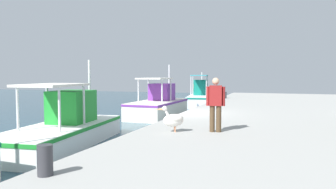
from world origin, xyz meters
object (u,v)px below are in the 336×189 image
Objects in this scene: fisherman_standing at (216,102)px; mooring_bollard_nearest at (45,160)px; pelican at (173,119)px; fishing_boat_third at (158,105)px; fishing_boat_second at (64,128)px; mooring_bollard_second at (225,95)px; fishing_boat_fourth at (200,97)px.

fisherman_standing is 5.63m from mooring_bollard_nearest.
fishing_boat_third is at bearing 23.88° from pelican.
fishing_boat_second reaches higher than mooring_bollard_nearest.
mooring_bollard_second is (14.42, 2.01, -0.67)m from fisherman_standing.
mooring_bollard_second is at bearing 0.00° from mooring_bollard_nearest.
mooring_bollard_second is at bearing 3.02° from pelican.
fishing_boat_second is at bearing 166.57° from mooring_bollard_second.
fishing_boat_third is 0.93× the size of fishing_boat_fourth.
fishing_boat_fourth is 6.42× the size of pelican.
fishing_boat_fourth is 16.70m from fisherman_standing.
mooring_bollard_second is at bearing -27.70° from fishing_boat_third.
fishing_boat_second reaches higher than pelican.
mooring_bollard_second is (-1.67, -2.37, 0.34)m from fishing_boat_fourth.
mooring_bollard_nearest is at bearing -180.00° from mooring_bollard_second.
fisherman_standing is 14.57m from mooring_bollard_second.
fishing_boat_second is 6.79× the size of pelican.
fishing_boat_third is 9.72m from pelican.
pelican is at bearing -9.34° from mooring_bollard_nearest.
mooring_bollard_nearest is at bearing -145.00° from fishing_boat_second.
fishing_boat_third is at bearing 31.48° from fisherman_standing.
fisherman_standing is at bearing -172.07° from mooring_bollard_second.
pelican is at bearing -176.98° from mooring_bollard_second.
fisherman_standing is (0.46, -1.22, 0.52)m from pelican.
fishing_boat_fourth reaches higher than mooring_bollard_second.
fishing_boat_second is at bearing 177.69° from fishing_boat_third.
fishing_boat_fourth is 2.91m from mooring_bollard_second.
mooring_bollard_second is at bearing -13.43° from fishing_boat_second.
fishing_boat_second is 11.42× the size of mooring_bollard_nearest.
fishing_boat_third reaches higher than fisherman_standing.
fishing_boat_fourth is (7.66, -0.78, 0.01)m from fishing_boat_third.
fishing_boat_fourth is (16.31, -1.13, 0.07)m from fishing_boat_second.
fisherman_standing is 3.08× the size of mooring_bollard_nearest.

